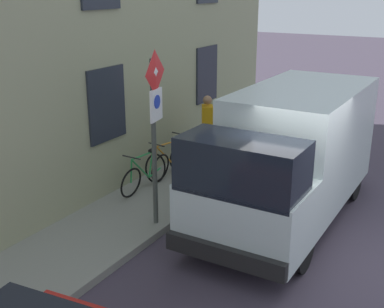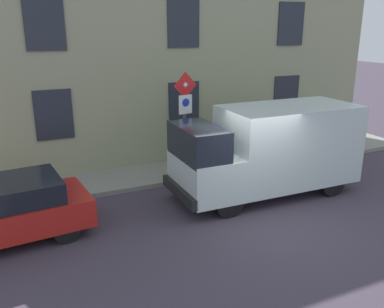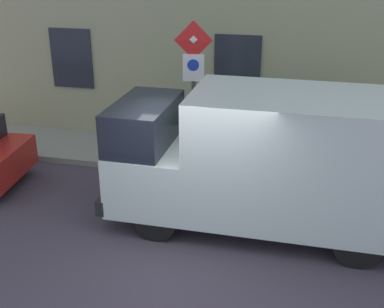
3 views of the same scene
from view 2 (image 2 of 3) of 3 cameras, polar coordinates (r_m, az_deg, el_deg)
ground_plane at (r=10.79m, az=8.77°, el=-8.14°), size 80.00×80.00×0.00m
sidewalk_slab at (r=13.70m, az=0.46°, el=-1.99°), size 1.88×17.39×0.14m
building_facade at (r=14.17m, az=-1.76°, el=11.86°), size 0.75×15.39×6.51m
sign_post_stacked at (r=12.21m, az=-0.97°, el=6.10°), size 0.19×0.56×3.09m
delivery_van at (r=11.65m, az=10.77°, el=0.73°), size 2.05×5.35×2.50m
bicycle_black at (r=15.06m, az=8.48°, el=1.38°), size 0.46×1.71×0.89m
bicycle_orange at (r=14.56m, az=5.23°, el=0.94°), size 0.49×1.72×0.89m
bicycle_green at (r=14.12m, az=1.77°, el=0.48°), size 0.46×1.71×0.89m
pedestrian at (r=14.76m, az=9.92°, el=3.23°), size 0.43×0.48×1.72m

